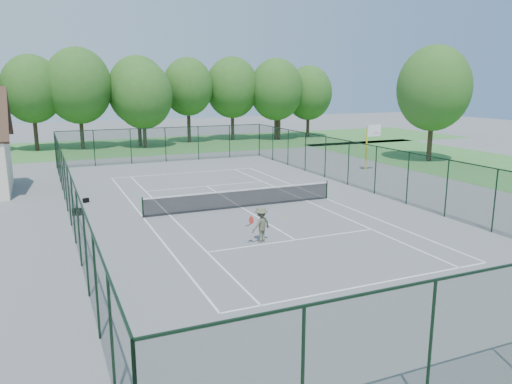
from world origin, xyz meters
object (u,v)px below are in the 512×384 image
at_px(tennis_net, 242,198).
at_px(sports_bag_a, 77,212).
at_px(basketball_goal, 371,138).
at_px(tennis_player, 261,224).

bearing_deg(tennis_net, sports_bag_a, 167.03).
height_order(basketball_goal, sports_bag_a, basketball_goal).
height_order(tennis_net, basketball_goal, basketball_goal).
bearing_deg(basketball_goal, tennis_player, -139.28).
bearing_deg(sports_bag_a, tennis_net, 6.42).
height_order(sports_bag_a, tennis_player, tennis_player).
distance_m(tennis_net, tennis_player, 6.17).
xyz_separation_m(basketball_goal, tennis_player, (-15.29, -13.16, -1.79)).
relative_size(sports_bag_a, tennis_player, 0.20).
bearing_deg(tennis_player, tennis_net, 76.06).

